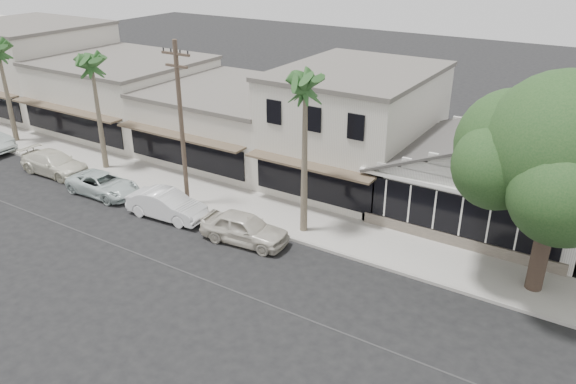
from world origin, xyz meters
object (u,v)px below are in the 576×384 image
Objects in this scene: car_2 at (103,184)px; car_3 at (54,163)px; car_0 at (244,228)px; shade_tree at (561,152)px; car_1 at (167,205)px; utility_pole at (181,122)px.

car_2 is 0.93× the size of car_3.
shade_tree is (12.61, 3.40, 5.37)m from car_0.
shade_tree reaches higher than car_2.
car_0 is 14.11m from shade_tree.
car_0 is 5.00m from car_1.
car_0 is 15.14m from car_3.
utility_pole is 0.97× the size of shade_tree.
car_2 is 0.49× the size of shade_tree.
shade_tree is (17.61, 3.46, 5.38)m from car_1.
car_1 is 5.13m from car_2.
car_1 is 0.48× the size of shade_tree.
utility_pole is at bearing -174.12° from shade_tree.
shade_tree is (27.73, 2.78, 5.41)m from car_3.
car_1 is at bearing -87.91° from utility_pole.
car_3 is at bearing -174.28° from shade_tree.
car_0 is 0.91× the size of car_3.
shade_tree is at bearing -82.55° from car_2.
car_1 is at bearing -168.87° from shade_tree.
car_0 is 0.98× the size of car_2.
car_0 is at bearing -91.46° from car_2.
utility_pole is 1.99× the size of car_2.
shade_tree is at bearing 5.88° from utility_pole.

